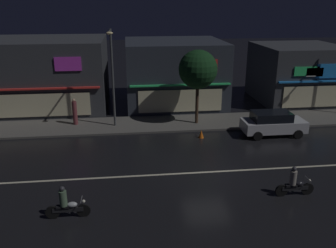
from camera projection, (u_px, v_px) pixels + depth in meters
The scene contains 13 objects.
ground_plane at pixel (207, 172), 19.23m from camera, with size 140.00×140.00×0.00m, color black.
lane_divider_stripe at pixel (207, 172), 19.23m from camera, with size 36.28×0.16×0.01m, color beige.
sidewalk_far at pixel (184, 123), 26.81m from camera, with size 38.19×3.67×0.14m, color #5B5954.
storefront_left_block at pixel (42, 74), 30.24m from camera, with size 10.92×8.53×5.87m.
storefront_center_block at pixel (297, 73), 32.45m from camera, with size 7.23×7.61×5.10m.
storefront_right_block at pixel (174, 73), 31.41m from camera, with size 8.41×8.24×5.60m.
streetlamp_mid at pixel (112, 71), 24.49m from camera, with size 0.44×1.64×6.93m.
pedestrian_on_sidewalk at pixel (75, 112), 25.99m from camera, with size 0.35×0.35×1.97m.
street_tree at pixel (198, 70), 25.26m from camera, with size 2.81×2.81×5.47m.
parked_car_trailing at pixel (273, 123), 24.32m from camera, with size 4.30×1.98×1.67m.
motorcycle_lead at pixel (66, 205), 15.01m from camera, with size 1.90×0.60×1.52m.
motorcycle_following at pixel (294, 184), 16.74m from camera, with size 1.90×0.60×1.52m.
traffic_cone at pixel (201, 134), 23.99m from camera, with size 0.36×0.36×0.55m, color orange.
Camera 1 is at (-4.15, -16.91, 8.85)m, focal length 37.66 mm.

